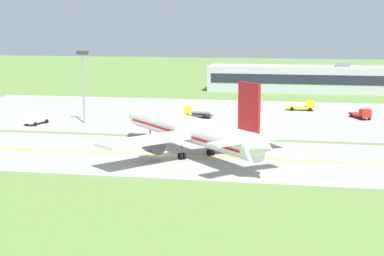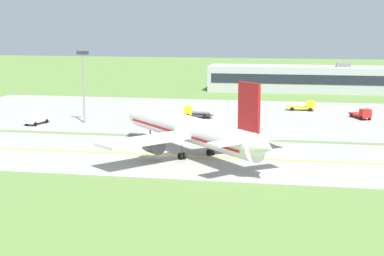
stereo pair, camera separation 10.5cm
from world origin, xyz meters
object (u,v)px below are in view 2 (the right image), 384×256
(airplane_lead, at_px, (191,130))
(service_truck_pushback, at_px, (199,111))
(service_truck_baggage, at_px, (37,117))
(service_truck_fuel, at_px, (305,106))
(apron_light_mast, at_px, (83,78))
(service_truck_catering, at_px, (362,114))

(airplane_lead, bearing_deg, service_truck_pushback, 98.37)
(service_truck_baggage, bearing_deg, service_truck_pushback, 25.01)
(service_truck_fuel, height_order, service_truck_pushback, service_truck_pushback)
(apron_light_mast, bearing_deg, service_truck_catering, 15.57)
(service_truck_catering, xyz_separation_m, service_truck_pushback, (-34.45, -4.43, 0.35))
(service_truck_baggage, bearing_deg, apron_light_mast, 18.85)
(service_truck_pushback, bearing_deg, service_truck_baggage, -154.99)
(service_truck_fuel, relative_size, apron_light_mast, 0.44)
(airplane_lead, bearing_deg, apron_light_mast, 136.34)
(service_truck_fuel, bearing_deg, apron_light_mast, -149.45)
(service_truck_fuel, bearing_deg, service_truck_catering, -40.78)
(service_truck_pushback, relative_size, apron_light_mast, 0.43)
(service_truck_fuel, xyz_separation_m, service_truck_catering, (12.02, -10.37, 0.00))
(airplane_lead, relative_size, service_truck_catering, 4.79)
(service_truck_baggage, distance_m, service_truck_pushback, 33.65)
(service_truck_catering, bearing_deg, service_truck_pushback, -172.67)
(service_truck_pushback, bearing_deg, apron_light_mast, -152.62)
(service_truck_baggage, height_order, service_truck_pushback, service_truck_pushback)
(service_truck_fuel, relative_size, service_truck_pushback, 1.03)
(airplane_lead, bearing_deg, service_truck_catering, 55.02)
(airplane_lead, height_order, service_truck_baggage, airplane_lead)
(service_truck_baggage, relative_size, apron_light_mast, 0.43)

